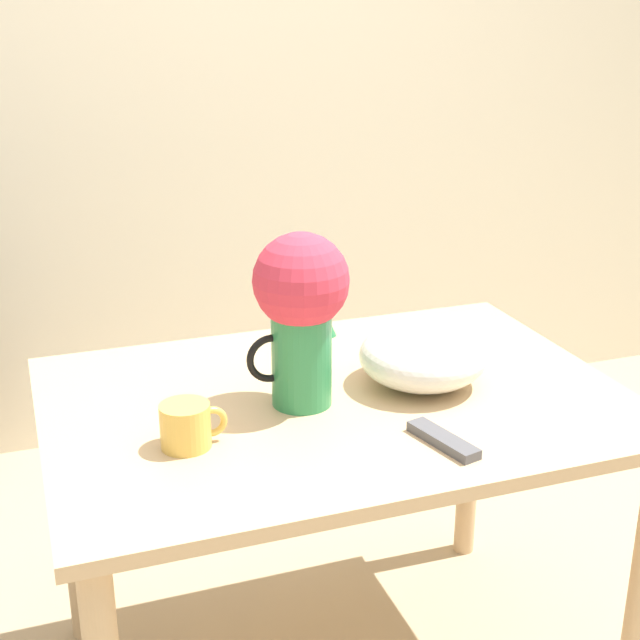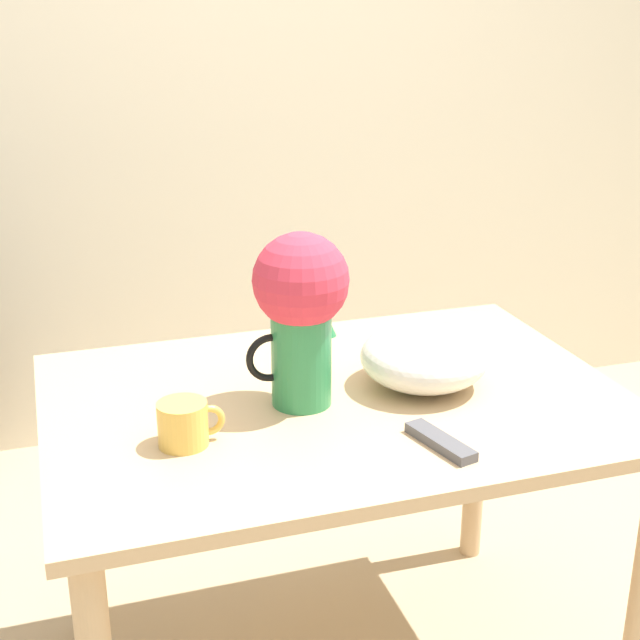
# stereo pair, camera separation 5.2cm
# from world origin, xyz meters

# --- Properties ---
(wall_back) EXTENTS (8.00, 0.05, 2.60)m
(wall_back) POSITION_xyz_m (0.00, 1.75, 1.30)
(wall_back) COLOR #EDE5CC
(wall_back) RESTS_ON ground_plane
(table) EXTENTS (1.25, 0.88, 0.77)m
(table) POSITION_xyz_m (-0.10, 0.24, 0.66)
(table) COLOR tan
(table) RESTS_ON ground_plane
(flower_vase) EXTENTS (0.22, 0.20, 0.37)m
(flower_vase) POSITION_xyz_m (-0.19, 0.23, 1.00)
(flower_vase) COLOR #2D844C
(flower_vase) RESTS_ON table
(coffee_mug) EXTENTS (0.13, 0.10, 0.09)m
(coffee_mug) POSITION_xyz_m (-0.45, 0.12, 0.82)
(coffee_mug) COLOR gold
(coffee_mug) RESTS_ON table
(white_bowl) EXTENTS (0.28, 0.28, 0.14)m
(white_bowl) POSITION_xyz_m (0.10, 0.23, 0.84)
(white_bowl) COLOR silver
(white_bowl) RESTS_ON table
(remote_control) EXTENTS (0.08, 0.18, 0.02)m
(remote_control) POSITION_xyz_m (0.01, -0.04, 0.78)
(remote_control) COLOR #4C4C51
(remote_control) RESTS_ON table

